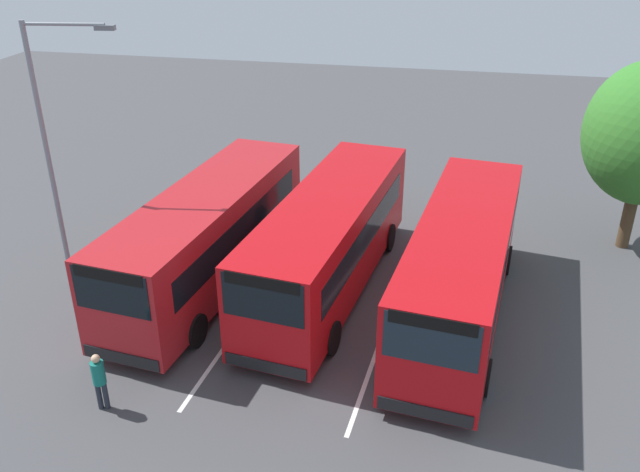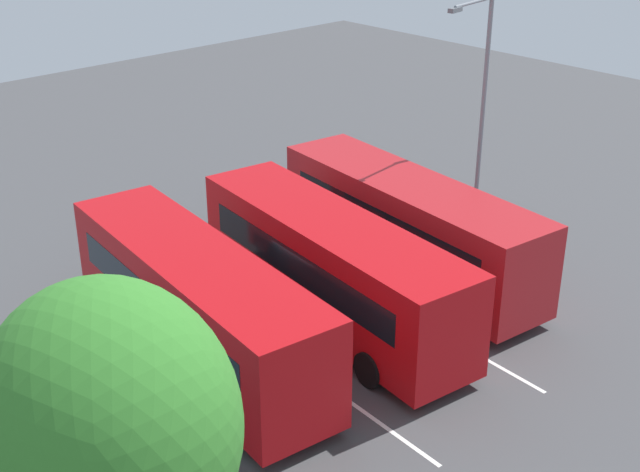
# 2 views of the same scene
# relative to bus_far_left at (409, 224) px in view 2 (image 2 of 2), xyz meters

# --- Properties ---
(ground_plane) EXTENTS (65.42, 65.42, 0.00)m
(ground_plane) POSITION_rel_bus_far_left_xyz_m (-0.40, 3.95, -1.78)
(ground_plane) COLOR #424244
(bus_far_left) EXTENTS (10.38, 3.65, 3.23)m
(bus_far_left) POSITION_rel_bus_far_left_xyz_m (0.00, 0.00, 0.00)
(bus_far_left) COLOR #AD191E
(bus_far_left) RESTS_ON ground
(bus_center_left) EXTENTS (10.40, 3.75, 3.23)m
(bus_center_left) POSITION_rel_bus_far_left_xyz_m (-0.44, 3.83, 0.00)
(bus_center_left) COLOR #B70C11
(bus_center_left) RESTS_ON ground
(bus_center_right) EXTENTS (10.39, 3.68, 3.23)m
(bus_center_right) POSITION_rel_bus_far_left_xyz_m (0.43, 7.90, 0.00)
(bus_center_right) COLOR #B70C11
(bus_center_right) RESTS_ON ground
(pedestrian) EXTENTS (0.39, 0.39, 1.61)m
(pedestrian) POSITION_rel_bus_far_left_xyz_m (6.28, -0.48, -0.83)
(pedestrian) COLOR #232833
(pedestrian) RESTS_ON ground
(street_lamp) EXTENTS (0.55, 2.67, 8.31)m
(street_lamp) POSITION_rel_bus_far_left_xyz_m (0.79, -4.33, 3.00)
(street_lamp) COLOR gray
(street_lamp) RESTS_ON ground
(depot_tree) EXTENTS (4.65, 4.19, 6.71)m
(depot_tree) POSITION_rel_bus_far_left_xyz_m (-5.58, 13.72, 2.48)
(depot_tree) COLOR #4C3823
(depot_tree) RESTS_ON ground
(lane_stripe_outer_left) EXTENTS (12.92, 1.08, 0.01)m
(lane_stripe_outer_left) POSITION_rel_bus_far_left_xyz_m (-0.40, 1.86, -1.77)
(lane_stripe_outer_left) COLOR silver
(lane_stripe_outer_left) RESTS_ON ground
(lane_stripe_inner_left) EXTENTS (12.92, 1.08, 0.01)m
(lane_stripe_inner_left) POSITION_rel_bus_far_left_xyz_m (-0.40, 6.03, -1.77)
(lane_stripe_inner_left) COLOR silver
(lane_stripe_inner_left) RESTS_ON ground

